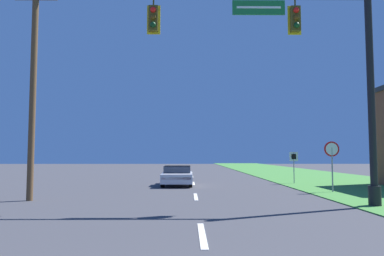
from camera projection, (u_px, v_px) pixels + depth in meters
name	position (u px, v px, depth m)	size (l,w,h in m)	color
grass_verge_right	(312.00, 176.00, 32.69)	(10.00, 110.00, 0.04)	#428438
road_center_line	(193.00, 183.00, 24.61)	(0.16, 34.80, 0.01)	silver
signal_mast	(311.00, 63.00, 13.81)	(9.45, 0.47, 8.58)	black
car_ahead	(177.00, 176.00, 23.00)	(1.84, 4.28, 1.19)	black
stop_sign	(332.00, 155.00, 18.70)	(0.76, 0.07, 2.50)	gray
route_sign_post	(294.00, 160.00, 24.35)	(0.55, 0.06, 2.03)	gray
utility_pole_near	(33.00, 83.00, 15.58)	(1.80, 0.26, 9.39)	brown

